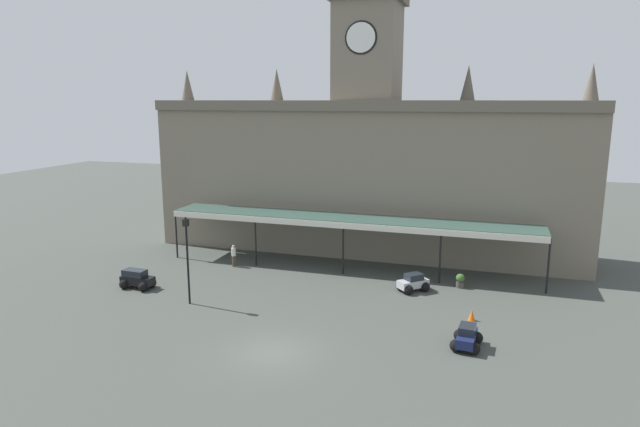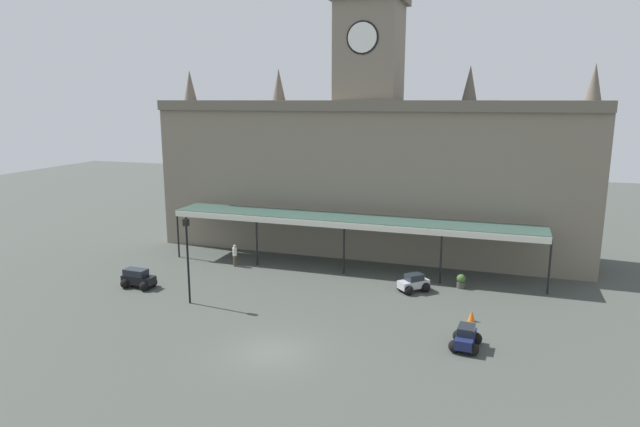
% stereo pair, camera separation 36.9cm
% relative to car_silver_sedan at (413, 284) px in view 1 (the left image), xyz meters
% --- Properties ---
extents(ground_plane, '(140.00, 140.00, 0.00)m').
position_rel_car_silver_sedan_xyz_m(ground_plane, '(-5.43, -11.28, -0.50)').
color(ground_plane, '#424641').
extents(station_building, '(34.73, 6.96, 20.85)m').
position_rel_car_silver_sedan_xyz_m(station_building, '(-5.43, 9.16, 6.45)').
color(station_building, slate).
rests_on(station_building, ground).
extents(entrance_canopy, '(27.83, 3.26, 3.92)m').
position_rel_car_silver_sedan_xyz_m(entrance_canopy, '(-5.43, 3.46, 3.28)').
color(entrance_canopy, '#38564C').
rests_on(entrance_canopy, ground).
extents(car_silver_sedan, '(2.22, 2.21, 1.19)m').
position_rel_car_silver_sedan_xyz_m(car_silver_sedan, '(0.00, 0.00, 0.00)').
color(car_silver_sedan, '#B2B5BA').
rests_on(car_silver_sedan, ground).
extents(car_navy_sedan, '(1.62, 2.11, 1.19)m').
position_rel_car_silver_sedan_xyz_m(car_navy_sedan, '(3.86, -7.70, 0.00)').
color(car_navy_sedan, '#19214C').
rests_on(car_navy_sedan, ground).
extents(car_black_estate, '(2.28, 1.59, 1.27)m').
position_rel_car_silver_sedan_xyz_m(car_black_estate, '(-17.85, -5.05, 0.06)').
color(car_black_estate, black).
rests_on(car_black_estate, ground).
extents(pedestrian_crossing_forecourt, '(0.34, 0.39, 1.67)m').
position_rel_car_silver_sedan_xyz_m(pedestrian_crossing_forecourt, '(-13.86, 1.44, 0.41)').
color(pedestrian_crossing_forecourt, brown).
rests_on(pedestrian_crossing_forecourt, ground).
extents(victorian_lamppost, '(0.30, 0.30, 5.54)m').
position_rel_car_silver_sedan_xyz_m(victorian_lamppost, '(-12.96, -6.55, 2.89)').
color(victorian_lamppost, black).
rests_on(victorian_lamppost, ground).
extents(traffic_cone, '(0.40, 0.40, 0.66)m').
position_rel_car_silver_sedan_xyz_m(traffic_cone, '(3.96, -3.97, -0.17)').
color(traffic_cone, orange).
rests_on(traffic_cone, ground).
extents(planter_forecourt_centre, '(0.60, 0.60, 0.96)m').
position_rel_car_silver_sedan_xyz_m(planter_forecourt_centre, '(2.95, 1.69, -0.01)').
color(planter_forecourt_centre, '#47423D').
rests_on(planter_forecourt_centre, ground).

